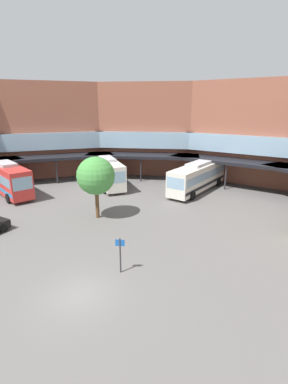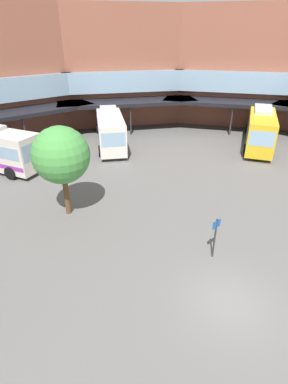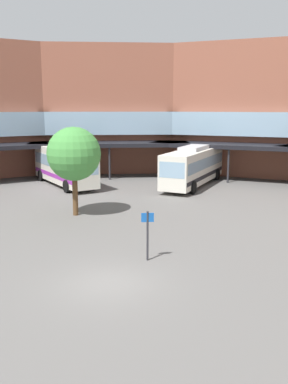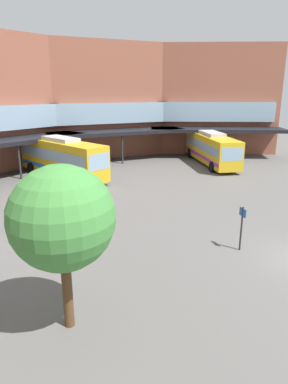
{
  "view_description": "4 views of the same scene",
  "coord_description": "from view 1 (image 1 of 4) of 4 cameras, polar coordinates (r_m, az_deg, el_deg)",
  "views": [
    {
      "loc": [
        10.7,
        -9.43,
        10.44
      ],
      "look_at": [
        -2.78,
        10.89,
        2.95
      ],
      "focal_mm": 26.33,
      "sensor_mm": 36.0,
      "label": 1
    },
    {
      "loc": [
        -5.84,
        -8.6,
        10.91
      ],
      "look_at": [
        -2.24,
        8.02,
        1.74
      ],
      "focal_mm": 28.02,
      "sensor_mm": 36.0,
      "label": 2
    },
    {
      "loc": [
        7.65,
        -14.95,
        7.28
      ],
      "look_at": [
        -2.44,
        10.07,
        1.83
      ],
      "focal_mm": 39.78,
      "sensor_mm": 36.0,
      "label": 3
    },
    {
      "loc": [
        -16.78,
        4.33,
        8.24
      ],
      "look_at": [
        2.25,
        8.79,
        2.34
      ],
      "focal_mm": 31.86,
      "sensor_mm": 36.0,
      "label": 4
    }
  ],
  "objects": [
    {
      "name": "ground_plane",
      "position": [
        17.68,
        -12.85,
        -19.62
      ],
      "size": [
        114.68,
        114.68,
        0.0
      ],
      "primitive_type": "plane",
      "color": "#605E5B"
    },
    {
      "name": "station_building",
      "position": [
        31.7,
        13.79,
        9.71
      ],
      "size": [
        72.5,
        38.53,
        13.78
      ],
      "color": "#93543F",
      "rests_on": "ground"
    },
    {
      "name": "bus_0",
      "position": [
        36.29,
        10.84,
        3.1
      ],
      "size": [
        3.22,
        11.41,
        3.68
      ],
      "rotation": [
        0.0,
        0.0,
        4.66
      ],
      "color": "silver",
      "rests_on": "ground"
    },
    {
      "name": "bus_3",
      "position": [
        38.07,
        -25.89,
        2.54
      ],
      "size": [
        10.75,
        4.99,
        3.98
      ],
      "rotation": [
        0.0,
        0.0,
        6.03
      ],
      "color": "red",
      "rests_on": "ground"
    },
    {
      "name": "bus_4",
      "position": [
        38.35,
        -7.42,
        4.14
      ],
      "size": [
        9.6,
        7.98,
        3.86
      ],
      "rotation": [
        0.0,
        0.0,
        5.65
      ],
      "color": "silver",
      "rests_on": "ground"
    },
    {
      "name": "plaza_tree",
      "position": [
        26.69,
        -9.73,
        3.21
      ],
      "size": [
        3.58,
        3.58,
        5.97
      ],
      "color": "brown",
      "rests_on": "ground"
    },
    {
      "name": "stop_sign_post",
      "position": [
        18.46,
        -4.85,
        -11.99
      ],
      "size": [
        0.55,
        0.32,
        2.43
      ],
      "color": "#2D2D33",
      "rests_on": "ground"
    }
  ]
}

